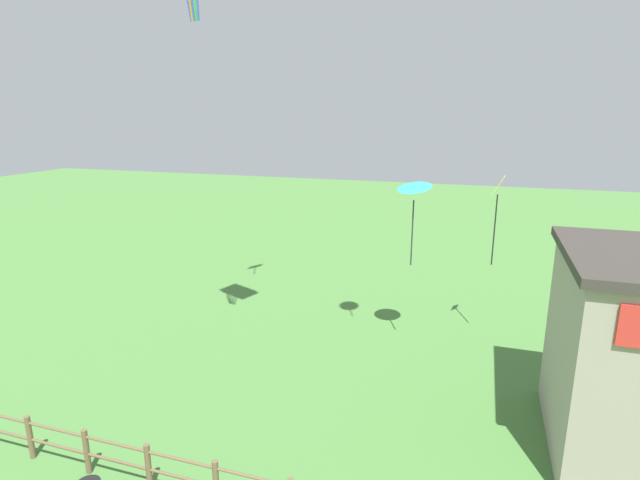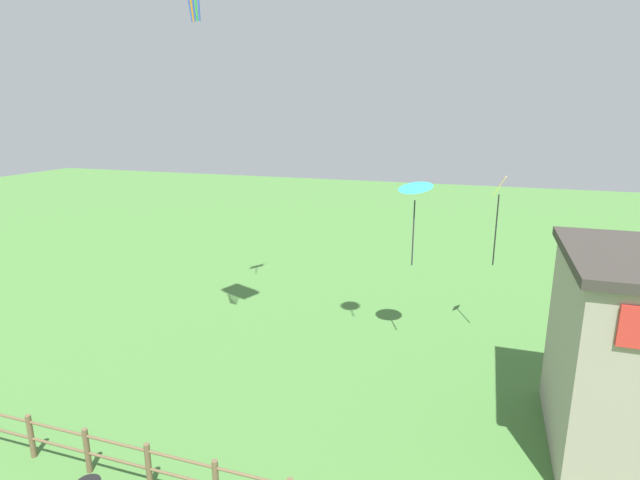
# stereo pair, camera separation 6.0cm
# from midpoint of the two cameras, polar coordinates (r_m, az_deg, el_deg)

# --- Properties ---
(kite_cyan_delta) EXTENTS (1.61, 1.60, 3.01)m
(kite_cyan_delta) POSITION_cam_midpoint_polar(r_m,az_deg,el_deg) (17.48, 10.63, 5.81)
(kite_cyan_delta) COLOR #2DB2C6
(kite_yellow_diamond) EXTENTS (0.44, 0.60, 3.32)m
(kite_yellow_diamond) POSITION_cam_midpoint_polar(r_m,az_deg,el_deg) (19.26, 19.45, 3.77)
(kite_yellow_diamond) COLOR yellow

